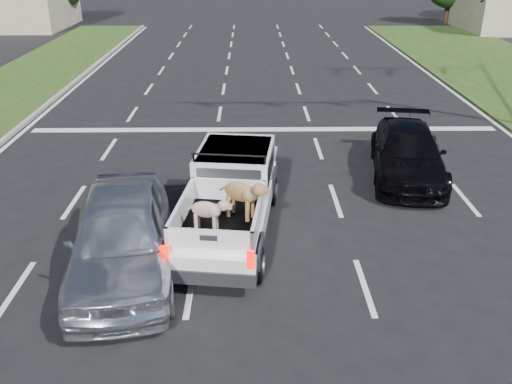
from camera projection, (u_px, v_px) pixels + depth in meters
ground at (278, 288)px, 10.87m from camera, size 160.00×160.00×0.00m
road_markings at (267, 165)px, 16.82m from camera, size 17.75×60.00×0.01m
pickup_truck at (230, 196)px, 12.69m from camera, size 2.46×5.35×1.94m
silver_sedan at (121, 235)px, 11.06m from camera, size 2.76×5.30×1.72m
black_coupe at (408, 153)px, 15.78m from camera, size 2.77×5.13×1.41m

